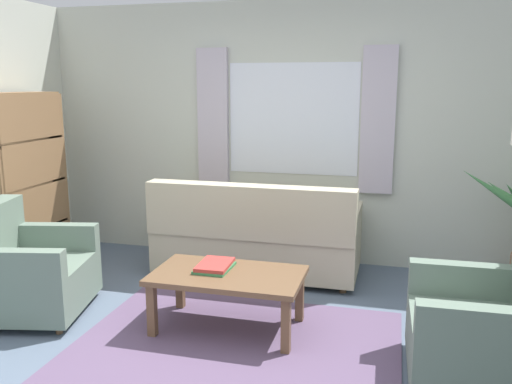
% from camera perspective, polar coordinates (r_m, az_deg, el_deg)
% --- Properties ---
extents(ground_plane, '(6.24, 6.24, 0.00)m').
position_cam_1_polar(ground_plane, '(3.73, -3.10, -17.43)').
color(ground_plane, slate).
extents(wall_back, '(5.32, 0.12, 2.60)m').
position_cam_1_polar(wall_back, '(5.48, 4.04, 6.19)').
color(wall_back, beige).
rests_on(wall_back, ground_plane).
extents(window_with_curtains, '(1.98, 0.07, 1.40)m').
position_cam_1_polar(window_with_curtains, '(5.39, 3.89, 7.70)').
color(window_with_curtains, white).
extents(area_rug, '(2.24, 2.08, 0.01)m').
position_cam_1_polar(area_rug, '(3.73, -3.10, -17.35)').
color(area_rug, '#604C6B').
rests_on(area_rug, ground_plane).
extents(couch, '(1.90, 0.82, 0.92)m').
position_cam_1_polar(couch, '(5.09, 0.01, -4.88)').
color(couch, '#BCB293').
rests_on(couch, ground_plane).
extents(armchair_left, '(0.98, 1.00, 0.88)m').
position_cam_1_polar(armchair_left, '(4.64, -23.27, -7.68)').
color(armchair_left, slate).
rests_on(armchair_left, ground_plane).
extents(armchair_right, '(0.84, 0.86, 0.88)m').
position_cam_1_polar(armchair_right, '(3.60, 23.60, -13.27)').
color(armchair_right, slate).
rests_on(armchair_right, ground_plane).
extents(coffee_table, '(1.10, 0.64, 0.44)m').
position_cam_1_polar(coffee_table, '(4.00, -3.00, -9.33)').
color(coffee_table, brown).
rests_on(coffee_table, ground_plane).
extents(book_stack_on_table, '(0.25, 0.34, 0.05)m').
position_cam_1_polar(book_stack_on_table, '(4.06, -4.41, -7.82)').
color(book_stack_on_table, '#387F4C').
rests_on(book_stack_on_table, coffee_table).
extents(bookshelf, '(0.30, 0.94, 1.72)m').
position_cam_1_polar(bookshelf, '(5.53, -22.99, 1.02)').
color(bookshelf, olive).
rests_on(bookshelf, ground_plane).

